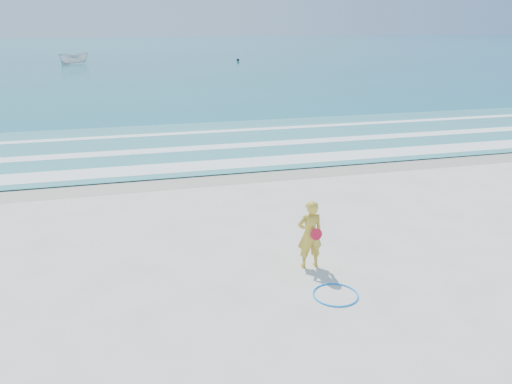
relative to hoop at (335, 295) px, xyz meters
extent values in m
plane|color=silver|center=(-0.91, -0.05, -0.02)|extent=(400.00, 400.00, 0.00)
cube|color=#B2A893|center=(-0.91, 8.95, -0.01)|extent=(400.00, 2.40, 0.00)
cube|color=#19727F|center=(-0.91, 104.95, 0.00)|extent=(400.00, 190.00, 0.04)
cube|color=#59B7AD|center=(-0.91, 13.95, 0.03)|extent=(400.00, 10.00, 0.01)
cube|color=white|center=(-0.91, 10.25, 0.04)|extent=(400.00, 1.40, 0.01)
cube|color=white|center=(-0.91, 13.15, 0.04)|extent=(400.00, 0.90, 0.01)
cube|color=white|center=(-0.91, 16.45, 0.04)|extent=(400.00, 0.60, 0.01)
torus|color=#0E92FF|center=(0.00, 0.00, 0.00)|extent=(0.95, 0.95, 0.03)
imported|color=silver|center=(-9.67, 64.64, 0.80)|extent=(4.32, 3.01, 1.56)
sphere|color=black|center=(12.65, 63.84, 0.24)|extent=(0.43, 0.43, 0.43)
imported|color=gold|center=(-0.07, 1.35, 0.78)|extent=(0.59, 0.39, 1.60)
cylinder|color=red|center=(0.01, 1.17, 0.85)|extent=(0.27, 0.08, 0.27)
camera|label=1|loc=(-3.89, -8.27, 5.28)|focal=35.00mm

